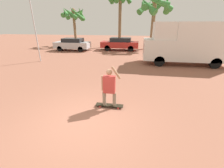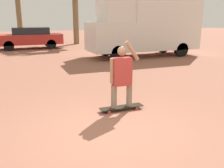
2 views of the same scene
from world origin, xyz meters
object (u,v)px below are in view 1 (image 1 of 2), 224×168
Objects in this scene: camper_van at (188,42)px; parked_car_silver at (73,44)px; skateboard at (109,105)px; palm_tree_center_background at (120,1)px; person_skateboarder at (109,86)px; parked_car_red at (120,43)px; palm_tree_far_left at (74,14)px; flagpole at (32,6)px; palm_tree_near_van at (155,6)px.

camper_van is 12.67m from parked_car_silver.
skateboard is 0.15× the size of palm_tree_center_background.
skateboard is 0.68× the size of person_skateboarder.
parked_car_red is 1.09× the size of parked_car_silver.
skateboard is 0.20× the size of palm_tree_far_left.
parked_car_silver is (-6.82, 12.55, 0.70)m from skateboard.
camper_van reaches higher than parked_car_silver.
flagpole is (0.89, -10.29, 0.01)m from palm_tree_far_left.
flagpole is (-0.45, -5.89, 3.53)m from parked_car_silver.
skateboard is 14.31m from parked_car_silver.
person_skateboarder is at bearing -42.51° from flagpole.
camper_van reaches higher than skateboard.
flagpole is (-5.57, -10.78, -1.55)m from palm_tree_center_background.
skateboard is at bearing -122.29° from camper_van.
flagpole reaches higher than skateboard.
palm_tree_center_background is at bearing 95.58° from skateboard.
person_skateboarder is 13.85m from parked_car_red.
palm_tree_near_van reaches higher than parked_car_silver.
palm_tree_far_left is at bearing 174.10° from palm_tree_near_van.
flagpole is at bearing 137.49° from skateboard.
flagpole is at bearing -94.36° from parked_car_silver.
skateboard is at bearing -85.16° from parked_car_red.
palm_tree_center_background is at bearing 95.58° from person_skateboarder.
parked_car_silver is 0.55× the size of flagpole.
camper_van is at bearing -35.80° from palm_tree_far_left.
palm_tree_center_background reaches higher than parked_car_silver.
skateboard is 0.26× the size of parked_car_silver.
parked_car_silver is (-5.65, -1.25, -0.03)m from parked_car_red.
parked_car_silver is 8.71m from palm_tree_center_background.
person_skateboarder is 0.25× the size of palm_tree_near_van.
palm_tree_near_van is 13.59m from flagpole.
camper_van is at bearing -46.03° from parked_car_red.
palm_tree_near_van is 0.82× the size of flagpole.
camper_van is at bearing 57.71° from skateboard.
palm_tree_center_background is (-0.54, 3.64, 5.05)m from parked_car_red.
flagpole reaches higher than palm_tree_far_left.
palm_tree_near_van is (2.74, 15.83, 4.14)m from person_skateboarder.
palm_tree_center_background is at bearing 62.68° from flagpole.
parked_car_silver is 10.97m from palm_tree_near_van.
palm_tree_near_van reaches higher than parked_car_red.
parked_car_red is 0.85× the size of palm_tree_far_left.
parked_car_red is (-1.17, 13.80, -0.10)m from person_skateboarder.
skateboard is 0.14× the size of flagpole.
person_skateboarder is at bearing -180.00° from skateboard.
palm_tree_center_background is (-1.70, 17.44, 4.95)m from person_skateboarder.
camper_van is at bearing 57.70° from person_skateboarder.
parked_car_red is at bearing 94.84° from skateboard.
parked_car_red is 6.25m from palm_tree_center_background.
camper_van is (4.81, 7.61, 1.65)m from skateboard.
camper_van is 8.66m from parked_car_red.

